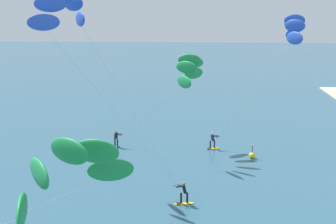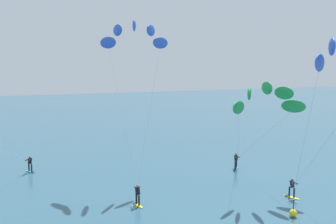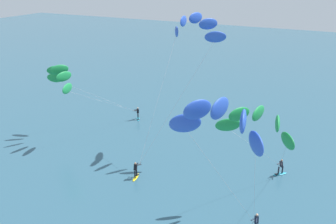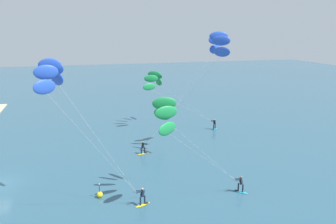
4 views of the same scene
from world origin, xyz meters
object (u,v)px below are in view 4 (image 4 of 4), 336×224
Objects in this scene: kitesurfer_mid_water at (55,80)px; kitesurfer_far_out at (167,115)px; kitesurfer_nearshore at (216,47)px; kitesurfer_downwind at (156,81)px; marker_buoy at (100,194)px.

kitesurfer_mid_water is 1.38× the size of kitesurfer_far_out.
kitesurfer_far_out is (0.06, 9.16, -3.47)m from kitesurfer_mid_water.
kitesurfer_downwind is (-14.63, -3.59, -5.89)m from kitesurfer_nearshore.
kitesurfer_nearshore is 13.42m from kitesurfer_far_out.
marker_buoy is (-1.38, -6.10, -7.49)m from kitesurfer_far_out.
kitesurfer_mid_water reaches higher than kitesurfer_far_out.
kitesurfer_nearshore is at bearing 117.95° from marker_buoy.
kitesurfer_mid_water is 11.46m from marker_buoy.
marker_buoy is at bearing -62.05° from kitesurfer_nearshore.
kitesurfer_far_out is at bearing -11.36° from kitesurfer_downwind.
kitesurfer_downwind is 8.28× the size of marker_buoy.
kitesurfer_far_out is (9.05, -8.35, -5.32)m from kitesurfer_nearshore.
kitesurfer_downwind is at bearing 154.04° from marker_buoy.
kitesurfer_nearshore is 19.77m from kitesurfer_mid_water.
kitesurfer_nearshore is at bearing 137.31° from kitesurfer_far_out.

